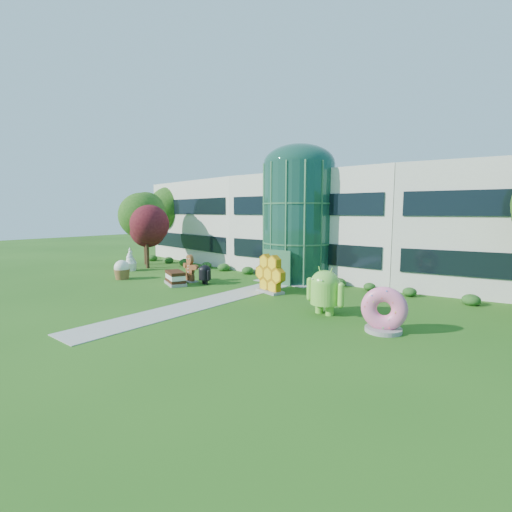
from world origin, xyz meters
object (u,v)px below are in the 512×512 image
Objects in this scene: android_green at (325,288)px; donut at (384,309)px; android_black at (205,273)px; gingerbread at (190,268)px.

android_green reaches higher than donut.
gingerbread is (-1.67, -0.11, 0.24)m from android_black.
donut is (15.65, -2.80, 0.23)m from android_black.
android_green is at bearing 9.18° from android_black.
android_black is 0.80× the size of donut.
gingerbread reaches higher than donut.
donut is at bearing -6.67° from android_green.
gingerbread is (-13.53, 1.70, -0.34)m from android_green.
donut is at bearing 2.96° from gingerbread.
android_black is 0.73× the size of gingerbread.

